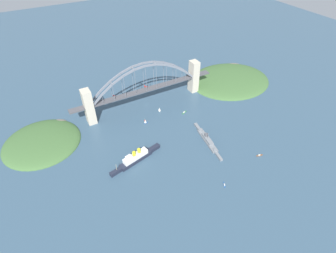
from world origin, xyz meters
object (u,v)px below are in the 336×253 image
object	(u,v)px
small_boat_4	(145,121)
harbor_arch_bridge	(145,89)
naval_cruiser	(207,140)
small_boat_3	(159,109)
channel_marker_buoy	(145,120)
ocean_liner	(136,158)
seaplane_second_in_formation	(146,87)
small_boat_1	(224,185)
small_boat_2	(184,112)
small_boat_0	(259,155)
seaplane_taxiing_near_bridge	(114,97)

from	to	relation	value
small_boat_4	harbor_arch_bridge	bearing A→B (deg)	-117.07
naval_cruiser	small_boat_3	xyz separation A→B (m)	(27.51, -101.45, 0.70)
channel_marker_buoy	ocean_liner	bearing A→B (deg)	56.81
small_boat_4	seaplane_second_in_formation	bearing A→B (deg)	-115.46
harbor_arch_bridge	small_boat_4	size ratio (longest dim) A/B	31.27
channel_marker_buoy	small_boat_3	bearing A→B (deg)	-160.27
seaplane_second_in_formation	channel_marker_buoy	distance (m)	100.95
small_boat_1	small_boat_2	size ratio (longest dim) A/B	0.75
small_boat_0	small_boat_2	world-z (taller)	small_boat_2
ocean_liner	naval_cruiser	size ratio (longest dim) A/B	0.96
small_boat_1	channel_marker_buoy	size ratio (longest dim) A/B	3.13
seaplane_second_in_formation	small_boat_2	size ratio (longest dim) A/B	1.01
harbor_arch_bridge	small_boat_0	bearing A→B (deg)	114.54
naval_cruiser	small_boat_2	xyz separation A→B (m)	(-7.09, -76.45, -1.92)
harbor_arch_bridge	seaplane_taxiing_near_bridge	bearing A→B (deg)	-49.21
channel_marker_buoy	small_boat_0	bearing A→B (deg)	125.61
small_boat_0	small_boat_4	size ratio (longest dim) A/B	1.20
harbor_arch_bridge	ocean_liner	bearing A→B (deg)	58.38
naval_cruiser	small_boat_0	bearing A→B (deg)	127.78
ocean_liner	seaplane_second_in_formation	xyz separation A→B (m)	(-92.77, -164.97, -3.75)
small_boat_1	small_boat_2	xyz separation A→B (m)	(-35.68, -153.61, 0.10)
harbor_arch_bridge	naval_cruiser	distance (m)	137.76
small_boat_0	channel_marker_buoy	xyz separation A→B (m)	(107.54, -150.16, 0.38)
channel_marker_buoy	small_boat_2	bearing A→B (deg)	169.02
small_boat_3	naval_cruiser	bearing A→B (deg)	105.17
seaplane_taxiing_near_bridge	small_boat_1	bearing A→B (deg)	101.69
seaplane_second_in_formation	small_boat_3	size ratio (longest dim) A/B	1.53
naval_cruiser	channel_marker_buoy	world-z (taller)	naval_cruiser
small_boat_4	small_boat_2	bearing A→B (deg)	174.41
small_boat_2	small_boat_4	xyz separation A→B (m)	(69.67, -6.82, 3.04)
small_boat_0	small_boat_1	world-z (taller)	small_boat_0
seaplane_second_in_formation	channel_marker_buoy	size ratio (longest dim) A/B	4.19
ocean_liner	small_boat_4	xyz separation A→B (m)	(-46.55, -67.91, -1.89)
small_boat_2	channel_marker_buoy	distance (m)	68.93
small_boat_0	channel_marker_buoy	distance (m)	184.70
small_boat_1	small_boat_3	distance (m)	178.63
ocean_liner	small_boat_2	size ratio (longest dim) A/B	7.19
seaplane_taxiing_near_bridge	channel_marker_buoy	size ratio (longest dim) A/B	3.94
seaplane_second_in_formation	harbor_arch_bridge	bearing A→B (deg)	65.98
naval_cruiser	small_boat_4	xyz separation A→B (m)	(62.58, -83.28, 1.12)
seaplane_taxiing_near_bridge	small_boat_2	size ratio (longest dim) A/B	0.95
harbor_arch_bridge	small_boat_0	xyz separation A→B (m)	(-86.38, 189.19, -31.68)
ocean_liner	small_boat_2	distance (m)	131.39
naval_cruiser	small_boat_2	world-z (taller)	naval_cruiser
harbor_arch_bridge	small_boat_2	world-z (taller)	harbor_arch_bridge
seaplane_second_in_formation	small_boat_3	world-z (taller)	small_boat_3
seaplane_taxiing_near_bridge	small_boat_3	size ratio (longest dim) A/B	1.44
ocean_liner	small_boat_1	distance (m)	122.77
seaplane_second_in_formation	small_boat_4	bearing A→B (deg)	64.54
ocean_liner	seaplane_taxiing_near_bridge	distance (m)	164.09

